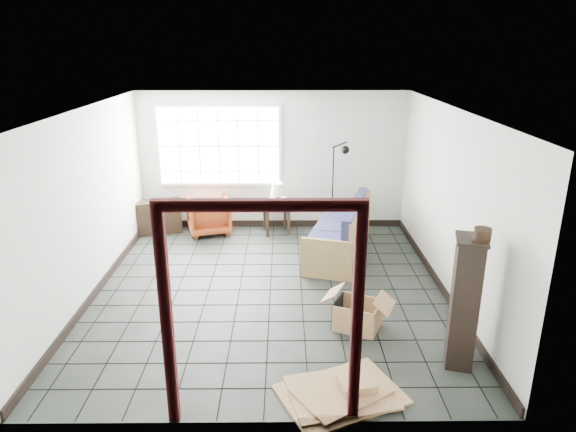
{
  "coord_description": "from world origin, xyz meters",
  "views": [
    {
      "loc": [
        0.2,
        -6.74,
        3.42
      ],
      "look_at": [
        0.26,
        0.3,
        1.04
      ],
      "focal_mm": 32.0,
      "sensor_mm": 36.0,
      "label": 1
    }
  ],
  "objects_px": {
    "armchair": "(209,213)",
    "tall_shelf": "(464,302)",
    "futon_sofa": "(342,235)",
    "side_table": "(276,210)"
  },
  "relations": [
    {
      "from": "armchair",
      "to": "tall_shelf",
      "type": "relative_size",
      "value": 0.51
    },
    {
      "from": "futon_sofa",
      "to": "armchair",
      "type": "xyz_separation_m",
      "value": [
        -2.4,
        1.07,
        0.04
      ]
    },
    {
      "from": "side_table",
      "to": "armchair",
      "type": "bearing_deg",
      "value": -180.0
    },
    {
      "from": "side_table",
      "to": "futon_sofa",
      "type": "bearing_deg",
      "value": -43.59
    },
    {
      "from": "armchair",
      "to": "side_table",
      "type": "distance_m",
      "value": 1.28
    },
    {
      "from": "armchair",
      "to": "tall_shelf",
      "type": "bearing_deg",
      "value": 112.68
    },
    {
      "from": "futon_sofa",
      "to": "tall_shelf",
      "type": "relative_size",
      "value": 1.49
    },
    {
      "from": "armchair",
      "to": "tall_shelf",
      "type": "xyz_separation_m",
      "value": [
        3.36,
        -4.21,
        0.38
      ]
    },
    {
      "from": "futon_sofa",
      "to": "armchair",
      "type": "height_order",
      "value": "futon_sofa"
    },
    {
      "from": "armchair",
      "to": "side_table",
      "type": "height_order",
      "value": "armchair"
    }
  ]
}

